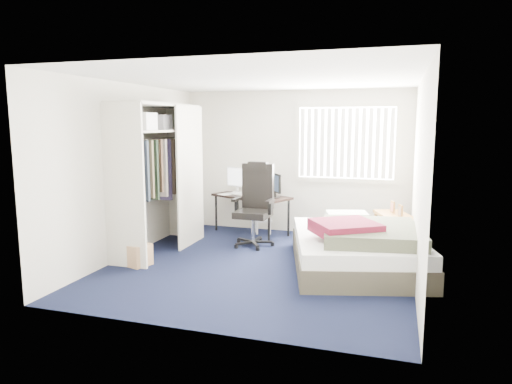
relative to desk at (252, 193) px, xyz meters
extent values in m
plane|color=black|center=(0.67, -1.75, -0.72)|extent=(4.20, 4.20, 0.00)
plane|color=silver|center=(0.67, 0.35, 0.53)|extent=(4.00, 0.00, 4.00)
plane|color=silver|center=(0.67, -3.85, 0.53)|extent=(4.00, 0.00, 4.00)
plane|color=silver|center=(-1.33, -1.75, 0.53)|extent=(0.00, 4.20, 4.20)
plane|color=silver|center=(2.67, -1.75, 0.53)|extent=(0.00, 4.20, 4.20)
plane|color=white|center=(0.67, -1.75, 1.78)|extent=(4.20, 4.20, 0.00)
cube|color=white|center=(1.57, 0.33, 0.88)|extent=(1.60, 0.02, 1.20)
cube|color=beige|center=(1.57, 0.30, 1.51)|extent=(1.72, 0.06, 0.06)
cube|color=beige|center=(1.57, 0.30, 0.25)|extent=(1.72, 0.06, 0.06)
cube|color=white|center=(1.57, 0.27, 0.88)|extent=(1.60, 0.04, 1.16)
cube|color=beige|center=(-1.03, -2.35, 0.38)|extent=(0.60, 0.04, 2.20)
cube|color=beige|center=(-1.03, -0.55, 0.38)|extent=(0.60, 0.04, 2.20)
cube|color=beige|center=(-1.03, -1.45, 1.48)|extent=(0.60, 1.80, 0.04)
cube|color=beige|center=(-1.03, -1.45, 1.10)|extent=(0.56, 1.74, 0.03)
cylinder|color=silver|center=(-1.03, -1.45, 0.98)|extent=(0.03, 1.72, 0.03)
cube|color=#26262B|center=(-1.03, -1.55, 0.53)|extent=(0.38, 1.10, 0.90)
cube|color=beige|center=(-0.71, -1.00, 0.38)|extent=(0.03, 0.90, 2.20)
cube|color=white|center=(-1.03, -1.90, 1.24)|extent=(0.38, 0.30, 0.24)
cube|color=gray|center=(-1.03, -1.40, 1.23)|extent=(0.34, 0.28, 0.22)
cube|color=black|center=(-0.01, -0.02, -0.06)|extent=(1.52, 1.15, 0.04)
cylinder|color=black|center=(-0.69, 0.00, -0.40)|extent=(0.04, 0.04, 0.64)
cylinder|color=black|center=(-0.48, 0.47, -0.40)|extent=(0.04, 0.04, 0.64)
cylinder|color=black|center=(0.45, -0.52, -0.40)|extent=(0.04, 0.04, 0.64)
cylinder|color=black|center=(0.67, -0.04, -0.40)|extent=(0.04, 0.04, 0.64)
cube|color=white|center=(-0.37, 0.26, 0.24)|extent=(0.47, 0.23, 0.36)
cube|color=white|center=(-0.37, 0.26, 0.24)|extent=(0.41, 0.19, 0.31)
cube|color=black|center=(0.07, 0.06, 0.22)|extent=(0.45, 0.23, 0.32)
cube|color=#1E2838|center=(0.07, 0.06, 0.22)|extent=(0.39, 0.18, 0.27)
cube|color=black|center=(0.45, -0.15, 0.22)|extent=(0.45, 0.23, 0.32)
cube|color=#1E2838|center=(0.45, -0.15, 0.22)|extent=(0.39, 0.18, 0.27)
cube|color=white|center=(-0.18, -0.05, -0.03)|extent=(0.42, 0.29, 0.02)
cube|color=black|center=(0.07, -0.16, -0.03)|extent=(0.10, 0.12, 0.02)
cylinder|color=silver|center=(0.22, -0.18, 0.04)|extent=(0.08, 0.08, 0.16)
cube|color=white|center=(-0.01, -0.02, -0.04)|extent=(0.39, 0.38, 0.00)
cube|color=black|center=(0.27, -0.81, -0.66)|extent=(0.64, 0.64, 0.12)
cylinder|color=silver|center=(0.27, -0.81, -0.44)|extent=(0.06, 0.06, 0.41)
cube|color=black|center=(0.27, -0.81, -0.20)|extent=(0.53, 0.53, 0.10)
cube|color=black|center=(0.28, -0.57, 0.21)|extent=(0.52, 0.12, 0.72)
cube|color=black|center=(0.28, -0.57, 0.52)|extent=(0.31, 0.13, 0.17)
cube|color=black|center=(-0.01, -0.80, 0.01)|extent=(0.08, 0.29, 0.04)
cube|color=black|center=(0.55, -0.82, 0.01)|extent=(0.08, 0.29, 0.04)
cube|color=white|center=(0.19, 0.04, -0.48)|extent=(0.37, 0.34, 0.03)
cylinder|color=white|center=(0.11, -0.08, -0.61)|extent=(0.04, 0.04, 0.23)
cylinder|color=white|center=(0.05, 0.07, -0.61)|extent=(0.04, 0.04, 0.23)
cylinder|color=white|center=(0.32, 0.00, -0.61)|extent=(0.04, 0.04, 0.23)
cylinder|color=white|center=(0.26, 0.15, -0.61)|extent=(0.04, 0.04, 0.23)
cube|color=brown|center=(2.42, -0.52, -0.16)|extent=(0.69, 0.93, 0.04)
cube|color=brown|center=(2.39, -0.93, -0.45)|extent=(0.05, 0.05, 0.54)
cube|color=brown|center=(2.12, -0.22, -0.45)|extent=(0.05, 0.05, 0.54)
cube|color=brown|center=(2.71, -0.81, -0.45)|extent=(0.05, 0.05, 0.54)
cube|color=brown|center=(2.44, -0.10, -0.45)|extent=(0.05, 0.05, 0.54)
cube|color=brown|center=(2.48, -0.69, -0.05)|extent=(0.07, 0.14, 0.18)
cube|color=brown|center=(2.37, -0.40, -0.05)|extent=(0.07, 0.14, 0.18)
cube|color=#3F3A2D|center=(1.92, -1.43, -0.58)|extent=(2.10, 2.48, 0.28)
cube|color=white|center=(1.92, -1.43, -0.36)|extent=(2.05, 2.43, 0.19)
cube|color=#B7C1B2|center=(1.72, -0.67, -0.19)|extent=(0.68, 0.54, 0.14)
cube|color=#404332|center=(2.13, -1.63, -0.18)|extent=(1.39, 1.49, 0.18)
cube|color=maroon|center=(1.81, -1.82, -0.10)|extent=(1.01, 0.99, 0.16)
cube|color=tan|center=(-0.98, -2.23, -0.57)|extent=(0.47, 0.40, 0.30)
camera|label=1|loc=(2.40, -7.54, 1.21)|focal=32.00mm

